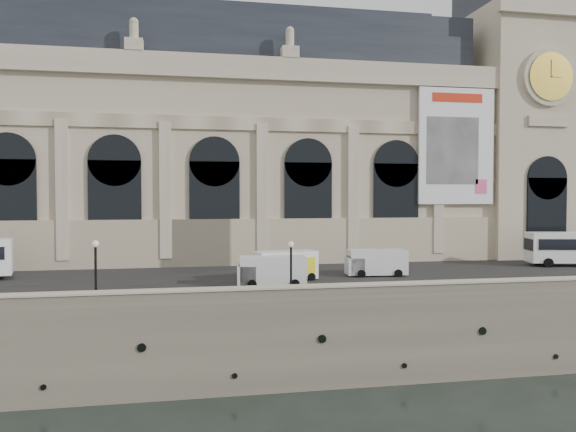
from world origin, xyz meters
The scene contains 11 objects.
ground centered at (0.00, 0.00, 0.00)m, with size 260.00×260.00×0.00m, color black.
quay centered at (0.00, 35.00, 3.00)m, with size 160.00×70.00×6.00m, color gray.
street centered at (0.00, 14.00, 6.03)m, with size 160.00×24.00×0.06m, color #2D2D2D.
parapet centered at (0.00, 0.60, 6.62)m, with size 160.00×1.40×1.21m.
museum centered at (-5.98, 30.86, 19.72)m, with size 69.00×18.70×29.10m.
clock_pavilion centered at (34.00, 27.93, 23.42)m, with size 13.00×14.72×36.70m.
van_b centered at (-0.49, 7.85, 7.27)m, with size 5.74×2.72×2.48m.
van_c centered at (9.95, 12.07, 7.26)m, with size 5.70×2.69×2.46m.
box_truck centered at (1.10, 10.59, 7.31)m, with size 6.79×3.70×2.61m.
lamp_left centered at (-13.03, 1.69, 8.22)m, with size 0.45×0.45×4.46m.
lamp_right centered at (0.21, 1.94, 8.08)m, with size 0.42×0.42×4.17m.
Camera 1 is at (-7.44, -37.02, 13.36)m, focal length 35.00 mm.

